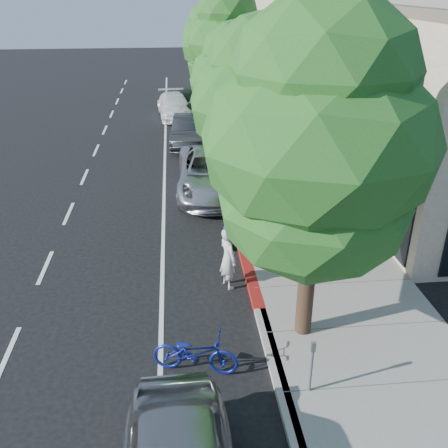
{
  "coord_description": "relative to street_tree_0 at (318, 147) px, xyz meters",
  "views": [
    {
      "loc": [
        -2.03,
        -11.73,
        7.9
      ],
      "look_at": [
        -0.68,
        1.73,
        1.35
      ],
      "focal_mm": 40.0,
      "sensor_mm": 36.0,
      "label": 1
    }
  ],
  "objects": [
    {
      "name": "curb_red_segment",
      "position": [
        -0.9,
        3.0,
        -4.78
      ],
      "size": [
        0.32,
        4.0,
        0.15
      ],
      "primitive_type": "cube",
      "color": "maroon",
      "rests_on": "ground"
    },
    {
      "name": "street_tree_3",
      "position": [
        0.0,
        18.0,
        0.09
      ],
      "size": [
        4.31,
        4.31,
        7.83
      ],
      "color": "black",
      "rests_on": "ground"
    },
    {
      "name": "storefront_building",
      "position": [
        8.7,
        20.0,
        -1.35
      ],
      "size": [
        10.0,
        36.0,
        7.0
      ],
      "primitive_type": "cube",
      "color": "beige",
      "rests_on": "ground"
    },
    {
      "name": "dark_suv_far",
      "position": [
        -1.94,
        23.5,
        -4.05
      ],
      "size": [
        2.24,
        4.85,
        1.61
      ],
      "primitive_type": "imported",
      "rotation": [
        0.0,
        0.0,
        -0.07
      ],
      "color": "black",
      "rests_on": "ground"
    },
    {
      "name": "street_tree_1",
      "position": [
        0.0,
        6.0,
        -0.51
      ],
      "size": [
        5.03,
        5.03,
        7.25
      ],
      "color": "black",
      "rests_on": "ground"
    },
    {
      "name": "pedestrian",
      "position": [
        1.98,
        11.15,
        -3.82
      ],
      "size": [
        1.08,
        1.01,
        1.76
      ],
      "primitive_type": "imported",
      "rotation": [
        0.0,
        0.0,
        3.66
      ],
      "color": "black",
      "rests_on": "sidewalk"
    },
    {
      "name": "silver_suv",
      "position": [
        -1.47,
        9.68,
        -4.0
      ],
      "size": [
        3.09,
        6.26,
        1.71
      ],
      "primitive_type": "imported",
      "rotation": [
        0.0,
        0.0,
        -0.04
      ],
      "color": "#BDBCC2",
      "rests_on": "ground"
    },
    {
      "name": "curb",
      "position": [
        -0.9,
        10.0,
        -4.78
      ],
      "size": [
        0.3,
        56.0,
        0.15
      ],
      "primitive_type": "cube",
      "color": "#9E998E",
      "rests_on": "ground"
    },
    {
      "name": "street_tree_0",
      "position": [
        0.0,
        0.0,
        0.0
      ],
      "size": [
        5.0,
        5.0,
        7.92
      ],
      "color": "black",
      "rests_on": "ground"
    },
    {
      "name": "sidewalk",
      "position": [
        1.4,
        10.0,
        -4.78
      ],
      "size": [
        4.6,
        56.0,
        0.15
      ],
      "primitive_type": "cube",
      "color": "gray",
      "rests_on": "ground"
    },
    {
      "name": "ground",
      "position": [
        -0.9,
        2.0,
        -4.85
      ],
      "size": [
        120.0,
        120.0,
        0.0
      ],
      "primitive_type": "plane",
      "color": "black",
      "rests_on": "ground"
    },
    {
      "name": "street_tree_4",
      "position": [
        0.0,
        24.0,
        -0.65
      ],
      "size": [
        4.71,
        4.71,
        6.97
      ],
      "color": "black",
      "rests_on": "ground"
    },
    {
      "name": "dark_sedan",
      "position": [
        -2.2,
        16.47,
        -4.08
      ],
      "size": [
        2.1,
        4.82,
        1.54
      ],
      "primitive_type": "imported",
      "rotation": [
        0.0,
        0.0,
        -0.1
      ],
      "color": "black",
      "rests_on": "ground"
    },
    {
      "name": "bicycle",
      "position": [
        -2.7,
        -1.0,
        -4.34
      ],
      "size": [
        2.05,
        1.14,
        1.02
      ],
      "primitive_type": "imported",
      "rotation": [
        0.0,
        0.0,
        1.32
      ],
      "color": "navy",
      "rests_on": "ground"
    },
    {
      "name": "cyclist",
      "position": [
        -1.6,
        2.41,
        -3.93
      ],
      "size": [
        0.67,
        0.79,
        1.85
      ],
      "primitive_type": "imported",
      "rotation": [
        0.0,
        0.0,
        1.98
      ],
      "color": "silver",
      "rests_on": "ground"
    },
    {
      "name": "street_tree_5",
      "position": [
        0.0,
        30.0,
        -0.7
      ],
      "size": [
        4.35,
        4.35,
        6.8
      ],
      "color": "black",
      "rests_on": "ground"
    },
    {
      "name": "street_tree_2",
      "position": [
        0.0,
        12.0,
        -0.87
      ],
      "size": [
        4.62,
        4.62,
        6.66
      ],
      "color": "black",
      "rests_on": "ground"
    },
    {
      "name": "white_pickup",
      "position": [
        -2.89,
        22.83,
        -4.13
      ],
      "size": [
        2.46,
        5.15,
        1.45
      ],
      "primitive_type": "imported",
      "rotation": [
        0.0,
        0.0,
        0.09
      ],
      "color": "white",
      "rests_on": "ground"
    }
  ]
}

